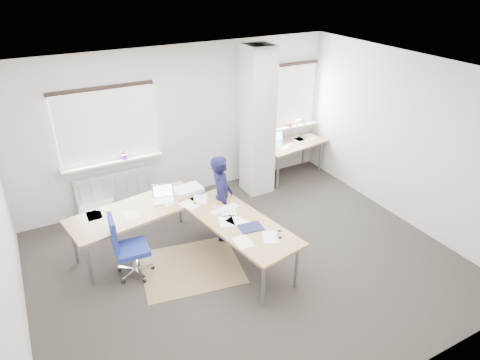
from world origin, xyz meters
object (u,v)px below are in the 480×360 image
desk_side (292,144)px  task_chair (131,259)px  desk_main (189,216)px  person (222,198)px

desk_side → task_chair: size_ratio=1.48×
desk_main → person: 0.69m
desk_side → task_chair: (-3.83, -1.61, -0.40)m
desk_main → desk_side: (2.91, 1.56, -0.01)m
desk_side → task_chair: 4.17m
desk_main → person: (0.65, 0.22, 0.02)m
desk_main → person: bearing=8.9°
desk_main → task_chair: task_chair is taller
desk_main → task_chair: 1.01m
desk_main → task_chair: size_ratio=2.80×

